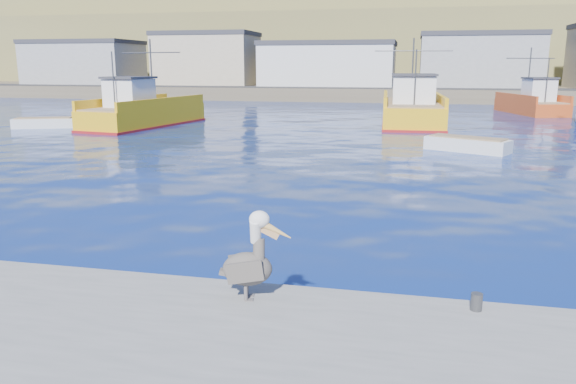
# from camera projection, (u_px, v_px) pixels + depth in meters

# --- Properties ---
(ground) EXTENTS (260.00, 260.00, 0.00)m
(ground) POSITION_uv_depth(u_px,v_px,m) (330.00, 259.00, 13.51)
(ground) COLOR navy
(ground) RESTS_ON ground
(dock_bollards) EXTENTS (36.20, 0.20, 0.30)m
(dock_bollards) POSITION_uv_depth(u_px,v_px,m) (336.00, 290.00, 10.01)
(dock_bollards) COLOR #4C4C4C
(dock_bollards) RESTS_ON dock
(far_shore) EXTENTS (200.00, 81.00, 24.00)m
(far_shore) POSITION_uv_depth(u_px,v_px,m) (407.00, 43.00, 115.49)
(far_shore) COLOR brown
(far_shore) RESTS_ON ground
(trawler_yellow_a) EXTENTS (5.66, 11.95, 6.54)m
(trawler_yellow_a) POSITION_uv_depth(u_px,v_px,m) (142.00, 112.00, 42.30)
(trawler_yellow_a) COLOR #E9AB11
(trawler_yellow_a) RESTS_ON ground
(trawler_yellow_b) EXTENTS (6.09, 13.04, 6.71)m
(trawler_yellow_b) POSITION_uv_depth(u_px,v_px,m) (412.00, 110.00, 44.01)
(trawler_yellow_b) COLOR #E9AB11
(trawler_yellow_b) RESTS_ON ground
(boat_orange) EXTENTS (5.57, 9.49, 6.16)m
(boat_orange) POSITION_uv_depth(u_px,v_px,m) (532.00, 103.00, 53.09)
(boat_orange) COLOR #CC4A1A
(boat_orange) RESTS_ON ground
(skiff_left) EXTENTS (4.57, 2.97, 0.94)m
(skiff_left) POSITION_uv_depth(u_px,v_px,m) (45.00, 124.00, 41.48)
(skiff_left) COLOR silver
(skiff_left) RESTS_ON ground
(skiff_mid) EXTENTS (4.59, 3.36, 0.95)m
(skiff_mid) POSITION_uv_depth(u_px,v_px,m) (467.00, 146.00, 30.26)
(skiff_mid) COLOR silver
(skiff_mid) RESTS_ON ground
(pelican) EXTENTS (1.31, 0.69, 1.61)m
(pelican) POSITION_uv_depth(u_px,v_px,m) (250.00, 262.00, 9.87)
(pelican) COLOR #595451
(pelican) RESTS_ON dock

